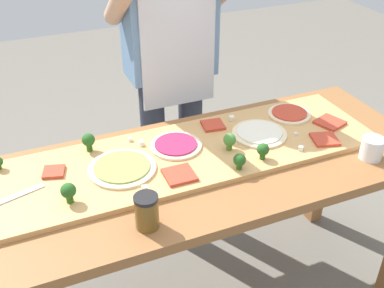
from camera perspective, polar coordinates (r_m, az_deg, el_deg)
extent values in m
cube|color=brown|center=(2.56, 15.61, -2.32)|extent=(0.07, 0.07, 0.75)
cube|color=brown|center=(1.74, -0.55, -3.39)|extent=(1.90, 0.70, 0.04)
cube|color=tan|center=(1.76, -2.45, -1.72)|extent=(1.64, 0.44, 0.02)
cube|color=#B7BABF|center=(1.66, -20.52, -5.92)|extent=(0.18, 0.07, 0.00)
cylinder|color=beige|center=(1.70, -8.55, -2.98)|extent=(0.25, 0.25, 0.01)
cylinder|color=#899E4C|center=(1.69, -8.57, -2.76)|extent=(0.20, 0.20, 0.01)
cylinder|color=beige|center=(1.90, 8.25, 1.25)|extent=(0.22, 0.22, 0.01)
cylinder|color=silver|center=(1.89, 8.27, 1.45)|extent=(0.18, 0.18, 0.01)
cylinder|color=beige|center=(1.80, -2.07, -0.24)|extent=(0.20, 0.20, 0.01)
cylinder|color=#9E234C|center=(1.80, -2.08, -0.02)|extent=(0.16, 0.16, 0.01)
cylinder|color=beige|center=(2.06, 11.82, 3.59)|extent=(0.18, 0.18, 0.01)
cylinder|color=#BC3D28|center=(2.06, 11.84, 3.79)|extent=(0.15, 0.15, 0.01)
cube|color=#BC3D28|center=(1.64, -1.56, -3.80)|extent=(0.11, 0.11, 0.01)
cube|color=#BC3D28|center=(2.04, 16.51, 2.54)|extent=(0.13, 0.13, 0.01)
cube|color=#BC3D28|center=(1.91, 15.95, 0.56)|extent=(0.12, 0.12, 0.01)
cube|color=#BC3D28|center=(1.94, 2.58, 2.33)|extent=(0.10, 0.10, 0.01)
cube|color=#BC3D28|center=(1.73, -16.58, -3.29)|extent=(0.09, 0.09, 0.01)
cylinder|color=#2C5915|center=(1.69, 5.80, -2.71)|extent=(0.02, 0.02, 0.02)
sphere|color=#23561E|center=(1.67, 5.85, -1.93)|extent=(0.05, 0.05, 0.05)
cylinder|color=#487A23|center=(1.79, 4.59, -0.31)|extent=(0.02, 0.02, 0.03)
sphere|color=#427F33|center=(1.77, 4.63, 0.53)|extent=(0.05, 0.05, 0.05)
cylinder|color=#2C5915|center=(1.58, -14.75, -6.47)|extent=(0.02, 0.02, 0.03)
sphere|color=#23561E|center=(1.56, -14.91, -5.52)|extent=(0.05, 0.05, 0.05)
cylinder|color=#2C5915|center=(1.75, 8.62, -1.44)|extent=(0.02, 0.02, 0.03)
sphere|color=#23561E|center=(1.73, 8.70, -0.65)|extent=(0.05, 0.05, 0.05)
cylinder|color=#2C5915|center=(1.82, -12.46, -0.38)|extent=(0.02, 0.02, 0.03)
sphere|color=#23561E|center=(1.80, -12.58, 0.51)|extent=(0.05, 0.05, 0.05)
cube|color=white|center=(1.82, -6.24, 0.09)|extent=(0.02, 0.02, 0.02)
cube|color=white|center=(1.92, 12.57, 1.18)|extent=(0.01, 0.01, 0.01)
cube|color=silver|center=(1.98, 4.87, 3.16)|extent=(0.03, 0.03, 0.02)
cube|color=silver|center=(1.83, 13.19, -0.52)|extent=(0.03, 0.03, 0.02)
cube|color=silver|center=(1.58, -5.81, -5.45)|extent=(0.02, 0.02, 0.02)
cube|color=silver|center=(1.85, -7.59, 0.56)|extent=(0.02, 0.02, 0.01)
cylinder|color=white|center=(1.88, 21.19, -0.50)|extent=(0.09, 0.09, 0.09)
cylinder|color=white|center=(1.89, 21.08, -0.94)|extent=(0.08, 0.08, 0.05)
cylinder|color=brown|center=(1.45, -5.56, -8.43)|extent=(0.07, 0.07, 0.11)
cylinder|color=black|center=(1.41, -5.69, -6.64)|extent=(0.08, 0.08, 0.01)
cylinder|color=#333847|center=(2.39, -4.62, -1.63)|extent=(0.12, 0.12, 0.90)
cylinder|color=#333847|center=(2.45, -0.20, -0.61)|extent=(0.12, 0.12, 0.90)
cube|color=#6689B2|center=(2.10, -2.84, 15.56)|extent=(0.40, 0.20, 0.55)
cube|color=silver|center=(2.03, -1.68, 12.52)|extent=(0.34, 0.01, 0.60)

